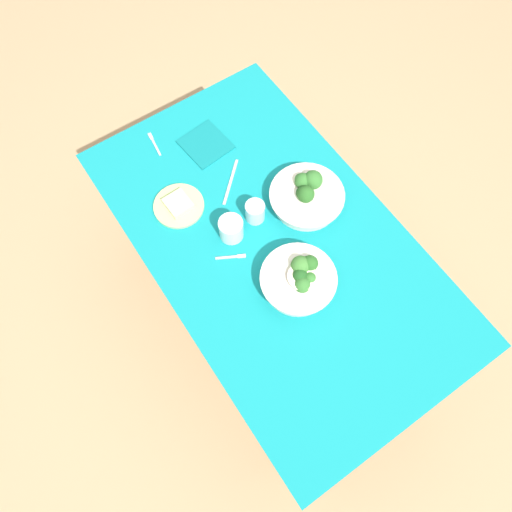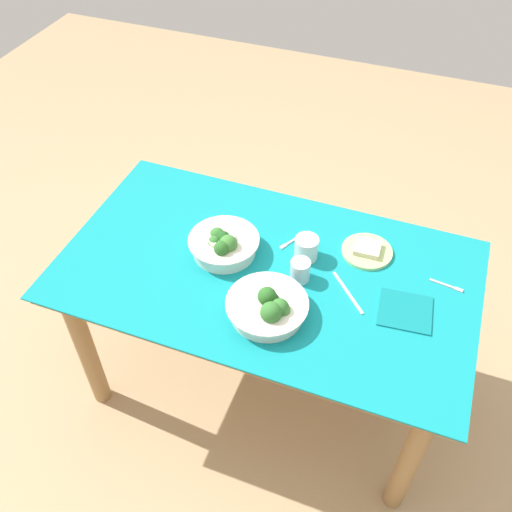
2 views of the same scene
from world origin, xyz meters
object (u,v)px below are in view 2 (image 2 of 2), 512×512
napkin_folded_upper (405,311)px  fork_by_far_bowl (448,286)px  broccoli_bowl_near (268,307)px  bread_side_plate (367,250)px  broccoli_bowl_far (224,244)px  water_glass_side (300,271)px  water_glass_center (306,248)px  table_knife_left (348,292)px  fork_by_near_bowl (290,242)px

napkin_folded_upper → fork_by_far_bowl: bearing=54.2°
broccoli_bowl_near → napkin_folded_upper: bearing=22.2°
bread_side_plate → napkin_folded_upper: bread_side_plate is taller
broccoli_bowl_far → broccoli_bowl_near: size_ratio=0.95×
bread_side_plate → water_glass_side: size_ratio=2.33×
broccoli_bowl_far → bread_side_plate: (0.47, 0.18, -0.03)m
water_glass_side → napkin_folded_upper: size_ratio=0.46×
water_glass_center → fork_by_far_bowl: bearing=3.9°
bread_side_plate → fork_by_far_bowl: 0.29m
water_glass_center → table_knife_left: (0.18, -0.11, -0.04)m
broccoli_bowl_far → broccoli_bowl_near: 0.32m
broccoli_bowl_near → table_knife_left: 0.28m
broccoli_bowl_far → fork_by_near_bowl: (0.20, 0.13, -0.04)m
broccoli_bowl_far → fork_by_far_bowl: 0.77m
fork_by_near_bowl → broccoli_bowl_near: bearing=35.0°
fork_by_near_bowl → water_glass_side: bearing=57.1°
water_glass_side → broccoli_bowl_far: bearing=174.5°
water_glass_side → table_knife_left: bearing=-0.9°
broccoli_bowl_far → fork_by_far_bowl: size_ratio=2.20×
broccoli_bowl_far → broccoli_bowl_near: bearing=-41.0°
bread_side_plate → table_knife_left: (-0.02, -0.21, -0.01)m
water_glass_center → table_knife_left: bearing=-32.0°
water_glass_center → fork_by_near_bowl: size_ratio=0.88×
napkin_folded_upper → table_knife_left: bearing=176.4°
water_glass_center → broccoli_bowl_near: bearing=-97.0°
table_knife_left → bread_side_plate: bearing=132.4°
broccoli_bowl_near → water_glass_side: broccoli_bowl_near is taller
water_glass_side → fork_by_far_bowl: size_ratio=0.68×
broccoli_bowl_near → fork_by_near_bowl: bearing=96.4°
water_glass_center → napkin_folded_upper: bearing=-18.6°
bread_side_plate → water_glass_center: (-0.20, -0.09, 0.03)m
table_knife_left → water_glass_side: bearing=-133.9°
broccoli_bowl_near → fork_by_far_bowl: (0.52, 0.32, -0.03)m
broccoli_bowl_near → fork_by_far_bowl: broccoli_bowl_near is taller
bread_side_plate → table_knife_left: size_ratio=0.92×
broccoli_bowl_near → table_knife_left: size_ratio=1.35×
bread_side_plate → water_glass_center: size_ratio=2.14×
bread_side_plate → fork_by_far_bowl: size_ratio=1.59×
water_glass_center → fork_by_far_bowl: 0.49m
bread_side_plate → fork_by_far_bowl: (0.29, -0.06, -0.01)m
bread_side_plate → table_knife_left: 0.21m
fork_by_near_bowl → table_knife_left: 0.30m
broccoli_bowl_far → broccoli_bowl_near: same height
broccoli_bowl_near → napkin_folded_upper: broccoli_bowl_near is taller
broccoli_bowl_far → water_glass_center: broccoli_bowl_far is taller
water_glass_center → fork_by_far_bowl: size_ratio=0.74×
broccoli_bowl_far → water_glass_side: (0.28, -0.03, -0.00)m
broccoli_bowl_far → bread_side_plate: size_ratio=1.39×
water_glass_side → napkin_folded_upper: water_glass_side is taller
bread_side_plate → napkin_folded_upper: 0.28m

